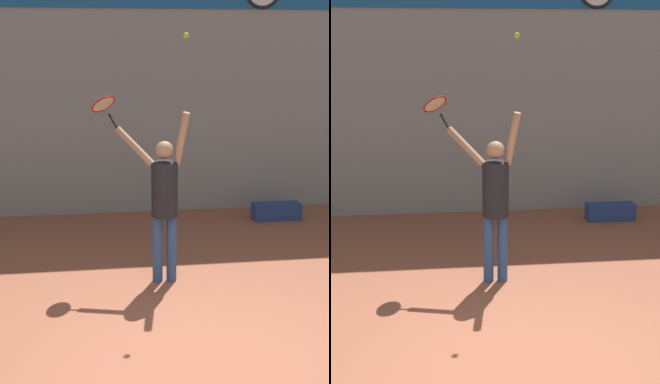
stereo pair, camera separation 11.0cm
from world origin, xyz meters
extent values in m
plane|color=#9E563D|center=(0.00, 0.00, 0.00)|extent=(18.00, 18.00, 0.00)
cube|color=gray|center=(0.00, 5.25, 2.50)|extent=(18.00, 0.10, 5.00)
cylinder|color=#2D4C7F|center=(-0.10, 2.15, 0.45)|extent=(0.13, 0.13, 0.89)
cylinder|color=#2D4C7F|center=(0.09, 2.15, 0.45)|extent=(0.13, 0.13, 0.89)
cylinder|color=black|center=(-0.01, 2.15, 1.24)|extent=(0.33, 0.33, 0.70)
sphere|color=tan|center=(-0.01, 2.15, 1.74)|extent=(0.22, 0.22, 0.22)
cylinder|color=tan|center=(0.20, 2.11, 1.88)|extent=(0.23, 0.21, 0.66)
cylinder|color=tan|center=(-0.36, 2.32, 1.76)|extent=(0.50, 0.43, 0.47)
cylinder|color=black|center=(-0.61, 2.54, 2.04)|extent=(0.14, 0.16, 0.20)
torus|color=red|center=(-0.73, 2.68, 2.25)|extent=(0.43, 0.42, 0.24)
cylinder|color=beige|center=(-0.73, 2.68, 2.25)|extent=(0.36, 0.35, 0.19)
sphere|color=#CCDB2D|center=(0.23, 2.04, 3.08)|extent=(0.07, 0.07, 0.07)
cube|color=navy|center=(2.29, 4.47, 0.15)|extent=(0.84, 0.30, 0.29)
camera|label=1|loc=(-0.82, -4.23, 2.96)|focal=50.00mm
camera|label=2|loc=(-0.71, -4.24, 2.96)|focal=50.00mm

